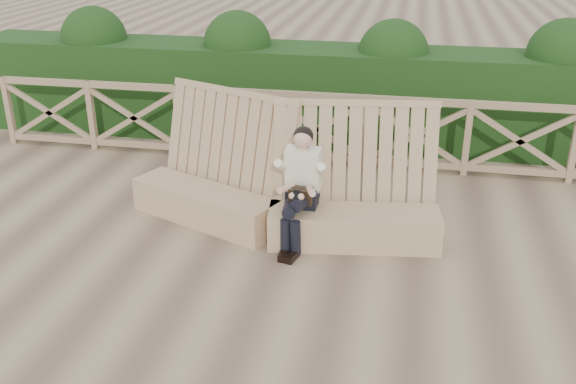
# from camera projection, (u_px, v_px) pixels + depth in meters

# --- Properties ---
(ground) EXTENTS (60.00, 60.00, 0.00)m
(ground) POSITION_uv_depth(u_px,v_px,m) (263.00, 287.00, 6.49)
(ground) COLOR brown
(ground) RESTS_ON ground
(bench) EXTENTS (3.81, 1.45, 1.55)m
(bench) POSITION_uv_depth(u_px,v_px,m) (279.00, 199.00, 7.54)
(bench) COLOR #947B54
(bench) RESTS_ON ground
(woman) EXTENTS (0.40, 0.83, 1.35)m
(woman) POSITION_uv_depth(u_px,v_px,m) (300.00, 184.00, 7.12)
(woman) COLOR black
(woman) RESTS_ON ground
(guardrail) EXTENTS (10.10, 0.09, 1.10)m
(guardrail) POSITION_uv_depth(u_px,v_px,m) (317.00, 129.00, 9.41)
(guardrail) COLOR #7C6148
(guardrail) RESTS_ON ground
(hedge) EXTENTS (12.00, 1.20, 1.50)m
(hedge) POSITION_uv_depth(u_px,v_px,m) (328.00, 95.00, 10.41)
(hedge) COLOR black
(hedge) RESTS_ON ground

